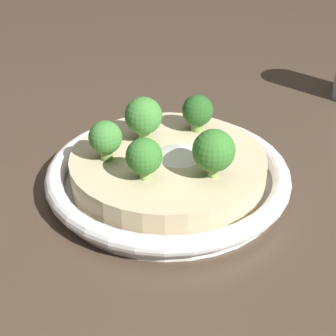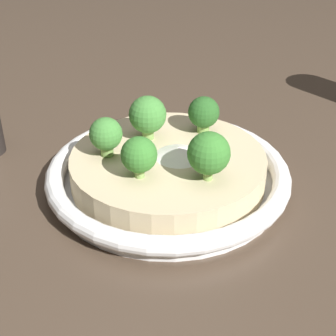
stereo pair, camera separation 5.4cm
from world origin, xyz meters
name	(u,v)px [view 2 (the right image)]	position (x,y,z in m)	size (l,w,h in m)	color
ground_plane	(168,187)	(0.00, 0.00, 0.00)	(6.00, 6.00, 0.00)	#47382B
risotto_bowl	(168,172)	(0.00, 0.00, 0.02)	(0.26, 0.26, 0.04)	white
cheese_sprinkle	(179,152)	(-0.01, -0.01, 0.04)	(0.05, 0.05, 0.01)	white
broccoli_right	(148,115)	(0.04, -0.01, 0.07)	(0.04, 0.04, 0.05)	#759E4C
broccoli_back_left	(139,155)	(-0.01, 0.05, 0.06)	(0.04, 0.04, 0.04)	#84A856
broccoli_left	(209,154)	(-0.06, 0.01, 0.07)	(0.04, 0.04, 0.05)	#84A856
broccoli_back_right	(106,135)	(0.05, 0.04, 0.06)	(0.03, 0.03, 0.04)	#759E4C
broccoli_front_right	(204,113)	(0.01, -0.07, 0.06)	(0.03, 0.03, 0.04)	#759E4C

